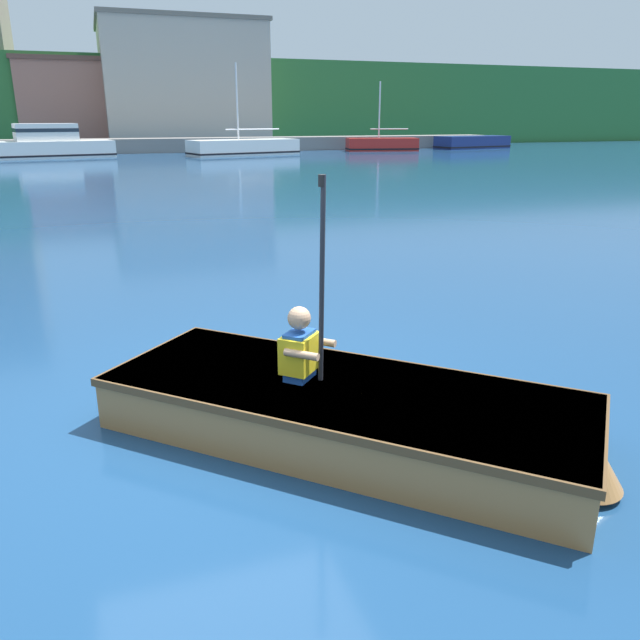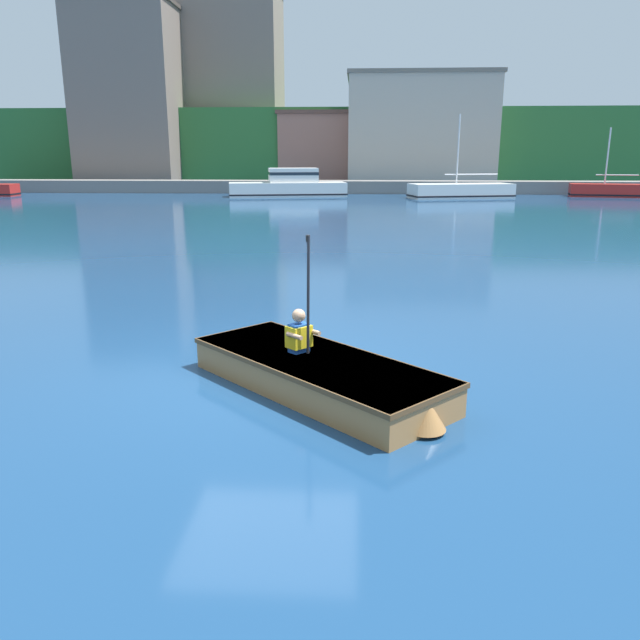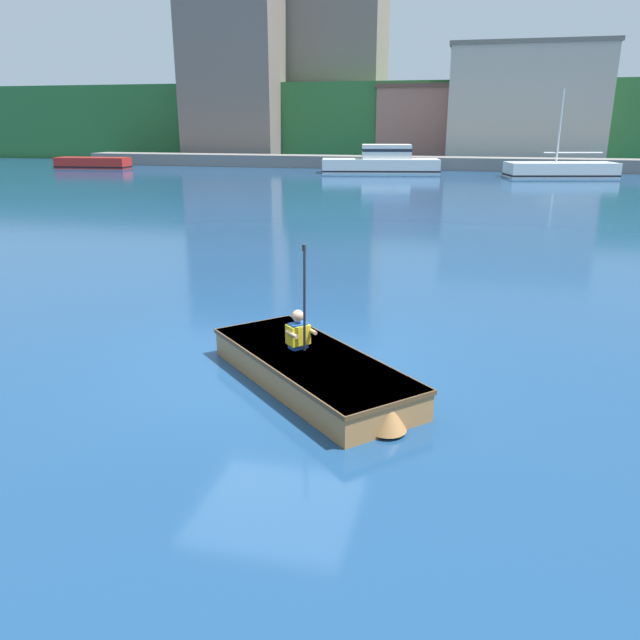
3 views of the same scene
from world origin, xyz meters
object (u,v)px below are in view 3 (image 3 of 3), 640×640
Objects in this scene: moored_boat_dock_west_end at (382,162)px; moored_boat_dock_center_near at (560,170)px; person_paddler at (299,330)px; rowboat_foreground at (313,369)px; moored_boat_dock_west_inner at (93,163)px.

moored_boat_dock_center_near is (11.55, -0.83, -0.27)m from moored_boat_dock_west_end.
moored_boat_dock_west_end is 36.26m from person_paddler.
person_paddler is (-0.28, 0.27, 0.44)m from rowboat_foreground.
moored_boat_dock_west_inner is at bearing -179.85° from moored_boat_dock_center_near.
moored_boat_dock_west_end is 2.41× the size of rowboat_foreground.
moored_boat_dock_center_near reaches higher than moored_boat_dock_west_inner.
moored_boat_dock_west_inner is (-21.81, -0.92, -0.33)m from moored_boat_dock_west_end.
moored_boat_dock_west_end is 5.56× the size of person_paddler.
moored_boat_dock_center_near reaches higher than moored_boat_dock_west_end.
person_paddler reaches higher than rowboat_foreground.
moored_boat_dock_west_end is at bearing 96.78° from rowboat_foreground.
moored_boat_dock_west_end is at bearing 96.39° from person_paddler.
moored_boat_dock_west_inner is 0.79× the size of moored_boat_dock_center_near.
moored_boat_dock_center_near reaches higher than rowboat_foreground.
rowboat_foreground is 0.59m from person_paddler.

